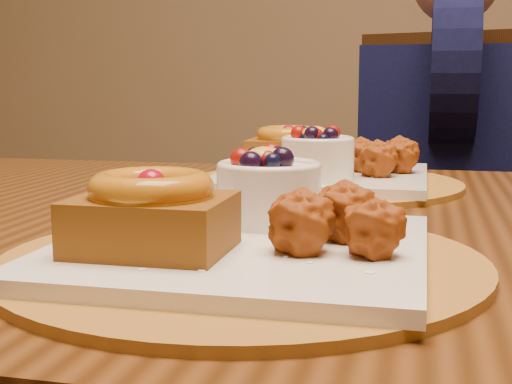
% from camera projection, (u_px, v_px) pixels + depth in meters
% --- Properties ---
extents(dining_table, '(1.60, 0.90, 0.76)m').
position_uv_depth(dining_table, '(292.00, 285.00, 0.78)').
color(dining_table, '#351B09').
rests_on(dining_table, ground).
extents(place_setting_near, '(0.38, 0.38, 0.09)m').
position_uv_depth(place_setting_near, '(240.00, 233.00, 0.56)').
color(place_setting_near, brown).
rests_on(place_setting_near, dining_table).
extents(place_setting_far, '(0.38, 0.38, 0.09)m').
position_uv_depth(place_setting_far, '(319.00, 168.00, 0.97)').
color(place_setting_far, brown).
rests_on(place_setting_far, dining_table).
extents(chair_far, '(0.63, 0.63, 1.02)m').
position_uv_depth(chair_far, '(433.00, 226.00, 1.66)').
color(chair_far, black).
rests_on(chair_far, ground).
extents(diner, '(0.46, 0.46, 0.75)m').
position_uv_depth(diner, '(450.00, 128.00, 1.50)').
color(diner, black).
rests_on(diner, ground).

